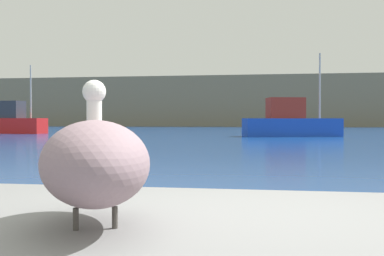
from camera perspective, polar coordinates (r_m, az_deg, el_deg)
name	(u,v)px	position (r m, az deg, el deg)	size (l,w,h in m)	color
hillside_backdrop	(273,102)	(81.91, 9.54, 3.00)	(140.00, 16.07, 7.93)	#7F755B
pelican	(95,161)	(2.57, -11.33, -3.86)	(0.92, 1.36, 0.79)	gray
fishing_boat_blue	(290,122)	(33.37, 11.49, 0.65)	(6.74, 3.54, 5.65)	blue
fishing_boat_red	(14,122)	(41.94, -20.26, 0.68)	(5.50, 2.21, 5.50)	red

